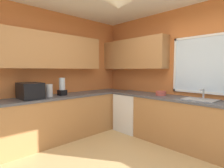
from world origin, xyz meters
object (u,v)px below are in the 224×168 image
Objects in this scene: microwave at (30,91)px; kettle at (49,90)px; blender_appliance at (62,87)px; sink_assembly at (200,99)px; dishwasher at (131,112)px; bowl at (161,93)px.

microwave is 1.95× the size of kettle.
sink_assembly is at bearing 33.50° from blender_appliance.
kettle reaches higher than dishwasher.
microwave reaches higher than bowl.
microwave is at bearing -136.44° from sink_assembly.
blender_appliance is (0.00, 0.63, 0.02)m from microwave.
bowl is (1.40, 1.72, -0.08)m from kettle.
microwave is 0.63m from blender_appliance.
blender_appliance is at bearing 90.00° from microwave.
sink_assembly is at bearing 1.41° from dishwasher.
sink_assembly is 0.76m from bowl.
bowl is at bearing -179.44° from sink_assembly.
bowl is (1.42, 2.07, -0.10)m from microwave.
kettle is 0.47× the size of sink_assembly.
bowl is at bearing 55.49° from microwave.
sink_assembly reaches higher than bowl.
dishwasher is 1.68m from blender_appliance.
kettle reaches higher than sink_assembly.
dishwasher is 2.38× the size of blender_appliance.
microwave is at bearing -90.00° from blender_appliance.
sink_assembly is (1.52, 0.04, 0.49)m from dishwasher.
kettle is 0.29m from blender_appliance.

